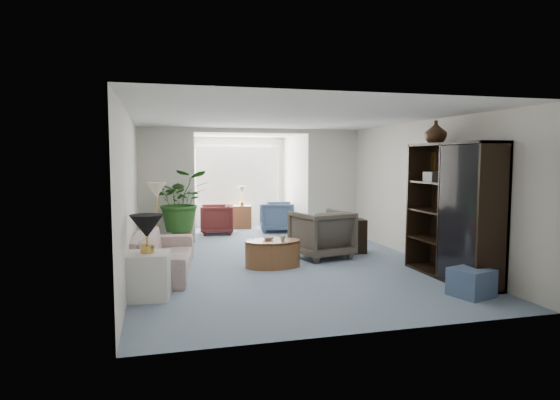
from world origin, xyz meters
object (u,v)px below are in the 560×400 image
object	(u,v)px
coffee_table	(273,253)
sunroom_table	(242,217)
floor_lamp	(157,190)
framed_picture	(427,166)
sunroom_chair_blue	(277,217)
side_table_dark	(350,236)
sofa	(162,253)
table_lamp	(147,226)
end_table	(148,276)
coffee_bowl	(268,238)
wingback_chair	(322,234)
coffee_cup	(283,238)
cabinet_urn	(436,132)
plant_pot	(182,239)
ottoman	(471,282)
sunroom_chair_maroon	(217,219)
entertainment_cabinet	(452,211)

from	to	relation	value
coffee_table	sunroom_table	size ratio (longest dim) A/B	1.59
floor_lamp	framed_picture	bearing A→B (deg)	-19.77
sunroom_chair_blue	side_table_dark	bearing A→B (deg)	-156.69
sofa	table_lamp	bearing A→B (deg)	178.42
side_table_dark	end_table	bearing A→B (deg)	-150.28
end_table	coffee_table	bearing A→B (deg)	33.92
floor_lamp	coffee_bowl	bearing A→B (deg)	-33.34
framed_picture	wingback_chair	size ratio (longest dim) A/B	0.52
end_table	coffee_table	distance (m)	2.43
table_lamp	coffee_cup	world-z (taller)	table_lamp
cabinet_urn	plant_pot	world-z (taller)	cabinet_urn
sofa	table_lamp	size ratio (longest dim) A/B	5.05
end_table	coffee_bowl	size ratio (longest dim) A/B	2.86
framed_picture	ottoman	world-z (taller)	framed_picture
sunroom_chair_maroon	cabinet_urn	bearing A→B (deg)	41.38
sofa	coffee_cup	xyz separation A→B (m)	(1.97, -0.09, 0.17)
floor_lamp	sofa	bearing A→B (deg)	-87.07
coffee_cup	cabinet_urn	world-z (taller)	cabinet_urn
table_lamp	ottoman	size ratio (longest dim) A/B	0.94
sunroom_chair_maroon	end_table	bearing A→B (deg)	-7.29
coffee_table	sunroom_chair_blue	bearing A→B (deg)	74.79
table_lamp	entertainment_cabinet	xyz separation A→B (m)	(4.47, -0.09, 0.08)
coffee_bowl	sunroom_table	xyz separation A→B (m)	(0.32, 4.41, -0.18)
sofa	wingback_chair	world-z (taller)	wingback_chair
cabinet_urn	sunroom_chair_blue	distance (m)	5.26
sunroom_table	sunroom_chair_blue	bearing A→B (deg)	-45.00
sunroom_chair_blue	sunroom_chair_maroon	bearing A→B (deg)	99.46
ottoman	sunroom_chair_maroon	world-z (taller)	sunroom_chair_maroon
wingback_chair	plant_pot	world-z (taller)	wingback_chair
cabinet_urn	ottoman	xyz separation A→B (m)	(-0.31, -1.41, -2.06)
sofa	coffee_cup	size ratio (longest dim) A/B	22.59
coffee_table	floor_lamp	bearing A→B (deg)	145.26
coffee_table	plant_pot	bearing A→B (deg)	121.29
end_table	sunroom_chair_blue	bearing A→B (deg)	59.29
wingback_chair	sunroom_table	world-z (taller)	wingback_chair
framed_picture	coffee_bowl	size ratio (longest dim) A/B	2.37
side_table_dark	entertainment_cabinet	xyz separation A→B (m)	(0.70, -2.24, 0.71)
table_lamp	side_table_dark	size ratio (longest dim) A/B	0.67
coffee_cup	entertainment_cabinet	bearing A→B (deg)	-30.26
coffee_table	coffee_cup	bearing A→B (deg)	-33.69
sofa	side_table_dark	size ratio (longest dim) A/B	3.39
sofa	entertainment_cabinet	xyz separation A→B (m)	(4.27, -1.44, 0.71)
table_lamp	cabinet_urn	xyz separation A→B (m)	(4.47, 0.41, 1.30)
end_table	ottoman	xyz separation A→B (m)	(4.17, -1.00, -0.12)
wingback_chair	plant_pot	size ratio (longest dim) A/B	2.42
end_table	table_lamp	size ratio (longest dim) A/B	1.37
end_table	floor_lamp	bearing A→B (deg)	87.15
wingback_chair	entertainment_cabinet	distance (m)	2.46
wingback_chair	sunroom_chair_blue	xyz separation A→B (m)	(-0.03, 3.26, -0.07)
coffee_bowl	ottoman	world-z (taller)	coffee_bowl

